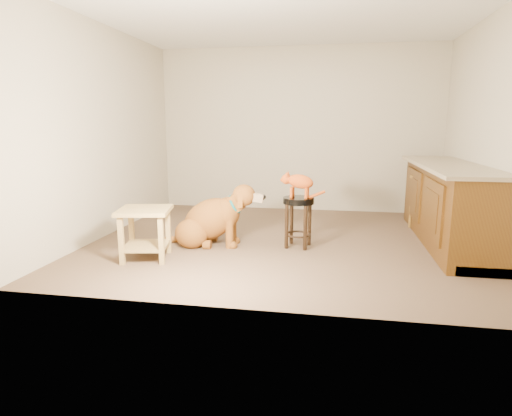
% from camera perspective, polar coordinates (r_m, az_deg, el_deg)
% --- Properties ---
extents(floor, '(4.50, 4.00, 0.01)m').
position_cam_1_polar(floor, '(5.23, 3.58, -4.38)').
color(floor, brown).
rests_on(floor, ground).
extents(room_shell, '(4.54, 4.04, 2.62)m').
position_cam_1_polar(room_shell, '(5.05, 3.82, 14.27)').
color(room_shell, '#B0A78D').
rests_on(room_shell, ground).
extents(cabinet_run, '(0.70, 2.56, 0.94)m').
position_cam_1_polar(cabinet_run, '(5.57, 24.31, 0.23)').
color(cabinet_run, '#50300E').
rests_on(cabinet_run, ground).
extents(padded_stool, '(0.35, 0.35, 0.58)m').
position_cam_1_polar(padded_stool, '(4.91, 5.67, -0.52)').
color(padded_stool, black).
rests_on(padded_stool, ground).
extents(wood_stool, '(0.46, 0.46, 0.72)m').
position_cam_1_polar(wood_stool, '(6.10, 21.96, 0.66)').
color(wood_stool, brown).
rests_on(wood_stool, ground).
extents(side_table, '(0.61, 0.61, 0.54)m').
position_cam_1_polar(side_table, '(4.61, -14.55, -2.31)').
color(side_table, '#9B7F48').
rests_on(side_table, ground).
extents(golden_retriever, '(1.23, 0.62, 0.78)m').
position_cam_1_polar(golden_retriever, '(5.02, -6.04, -1.70)').
color(golden_retriever, brown).
rests_on(golden_retriever, ground).
extents(tabby_kitten, '(0.52, 0.20, 0.32)m').
position_cam_1_polar(tabby_kitten, '(4.85, 5.62, 3.45)').
color(tabby_kitten, '#A33F10').
rests_on(tabby_kitten, padded_stool).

